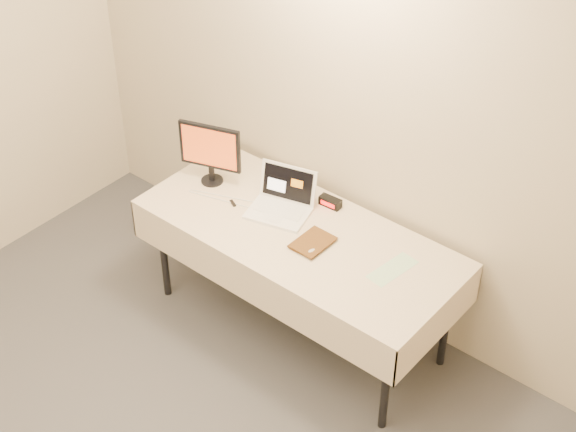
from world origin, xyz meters
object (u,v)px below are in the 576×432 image
Objects in this scene: laptop at (282,201)px; table at (299,240)px; monitor at (210,149)px; book at (301,221)px.

table is at bearing -41.24° from laptop.
monitor reaches higher than book.
book is at bearing -44.60° from laptop.
book is at bearing -25.05° from monitor.
monitor is at bearing 174.77° from book.
monitor is at bearing 171.01° from laptop.
table is 4.78× the size of monitor.
book is at bearing -42.64° from table.
monitor reaches higher than laptop.
laptop reaches higher than book.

